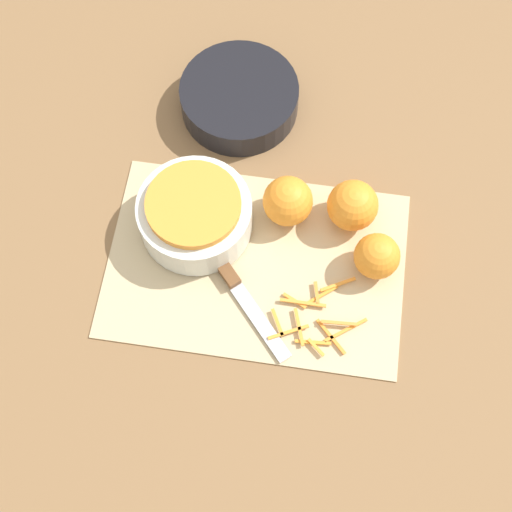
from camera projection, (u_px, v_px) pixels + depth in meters
ground_plane at (256, 265)px, 1.13m from camera, size 4.00×4.00×0.00m
cutting_board at (256, 264)px, 1.13m from camera, size 0.47×0.31×0.01m
bowl_speckled at (195, 214)px, 1.11m from camera, size 0.18×0.18×0.08m
bowl_dark at (239, 98)px, 1.22m from camera, size 0.20×0.20×0.05m
knife at (229, 275)px, 1.11m from camera, size 0.17×0.19×0.02m
orange_left at (353, 205)px, 1.12m from camera, size 0.08×0.08×0.08m
orange_right at (288, 201)px, 1.12m from camera, size 0.08×0.08×0.08m
orange_back at (377, 256)px, 1.09m from camera, size 0.07×0.07×0.07m
peel_pile at (315, 318)px, 1.08m from camera, size 0.15×0.13×0.01m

